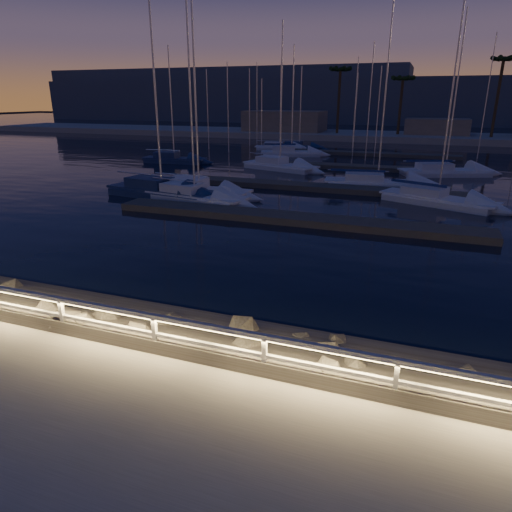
% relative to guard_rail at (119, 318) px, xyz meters
% --- Properties ---
extents(ground, '(400.00, 400.00, 0.00)m').
position_rel_guard_rail_xyz_m(ground, '(0.07, 0.00, -0.77)').
color(ground, '#A9A398').
rests_on(ground, ground).
extents(harbor_water, '(400.00, 440.00, 0.60)m').
position_rel_guard_rail_xyz_m(harbor_water, '(0.07, 31.22, -1.74)').
color(harbor_water, black).
rests_on(harbor_water, ground).
extents(guard_rail, '(44.11, 0.12, 1.06)m').
position_rel_guard_rail_xyz_m(guard_rail, '(0.00, 0.00, 0.00)').
color(guard_rail, silver).
rests_on(guard_rail, ground).
extents(riprap, '(30.03, 3.02, 1.38)m').
position_rel_guard_rail_xyz_m(riprap, '(1.40, 1.50, -0.99)').
color(riprap, '#635D54').
rests_on(riprap, ground).
extents(floating_docks, '(22.00, 36.00, 0.40)m').
position_rel_guard_rail_xyz_m(floating_docks, '(0.07, 32.50, -1.17)').
color(floating_docks, '#575048').
rests_on(floating_docks, ground).
extents(far_shore, '(160.00, 14.00, 5.20)m').
position_rel_guard_rail_xyz_m(far_shore, '(-0.06, 74.05, -0.48)').
color(far_shore, '#A9A398').
rests_on(far_shore, ground).
extents(palm_left, '(3.00, 3.00, 11.20)m').
position_rel_guard_rail_xyz_m(palm_left, '(-7.93, 72.00, 9.36)').
color(palm_left, '#4B3B23').
rests_on(palm_left, ground).
extents(palm_center, '(3.00, 3.00, 9.70)m').
position_rel_guard_rail_xyz_m(palm_center, '(2.07, 73.00, 8.01)').
color(palm_center, '#4B3B23').
rests_on(palm_center, ground).
extents(palm_right, '(3.00, 3.00, 12.20)m').
position_rel_guard_rail_xyz_m(palm_right, '(16.07, 72.00, 10.26)').
color(palm_right, '#4B3B23').
rests_on(palm_right, ground).
extents(distant_hills, '(230.00, 37.50, 18.00)m').
position_rel_guard_rail_xyz_m(distant_hills, '(-22.06, 133.69, 3.96)').
color(distant_hills, '#3A455A').
rests_on(distant_hills, ground).
extents(sailboat_a, '(7.89, 2.76, 13.30)m').
position_rel_guard_rail_xyz_m(sailboat_a, '(-8.42, 20.64, -0.91)').
color(sailboat_a, silver).
rests_on(sailboat_a, ground).
extents(sailboat_b, '(8.07, 3.66, 13.29)m').
position_rel_guard_rail_xyz_m(sailboat_b, '(-7.85, 18.87, -0.93)').
color(sailboat_b, silver).
rests_on(sailboat_b, ground).
extents(sailboat_e, '(7.18, 2.72, 12.02)m').
position_rel_guard_rail_xyz_m(sailboat_e, '(-19.17, 35.74, -0.94)').
color(sailboat_e, navy).
rests_on(sailboat_e, ground).
extents(sailboat_f, '(8.98, 3.86, 14.83)m').
position_rel_guard_rail_xyz_m(sailboat_f, '(-10.90, 19.56, -0.90)').
color(sailboat_f, navy).
rests_on(sailboat_f, ground).
extents(sailboat_g, '(7.88, 4.92, 13.01)m').
position_rel_guard_rail_xyz_m(sailboat_g, '(7.95, 23.86, -0.96)').
color(sailboat_g, silver).
rests_on(sailboat_g, ground).
extents(sailboat_h, '(8.59, 3.59, 14.11)m').
position_rel_guard_rail_xyz_m(sailboat_h, '(3.40, 28.77, -0.96)').
color(sailboat_h, silver).
rests_on(sailboat_h, ground).
extents(sailboat_i, '(7.68, 4.23, 12.70)m').
position_rel_guard_rail_xyz_m(sailboat_i, '(-8.75, 46.02, -0.92)').
color(sailboat_i, silver).
rests_on(sailboat_i, ground).
extents(sailboat_j, '(8.27, 4.68, 13.61)m').
position_rel_guard_rail_xyz_m(sailboat_j, '(-6.73, 35.04, -0.93)').
color(sailboat_j, silver).
rests_on(sailboat_j, ground).
extents(sailboat_k, '(8.53, 5.15, 14.03)m').
position_rel_guard_rail_xyz_m(sailboat_k, '(8.65, 36.74, -0.94)').
color(sailboat_k, silver).
rests_on(sailboat_k, ground).
extents(sailboat_m, '(6.37, 2.13, 10.79)m').
position_rel_guard_rail_xyz_m(sailboat_m, '(-9.74, 53.47, -0.97)').
color(sailboat_m, navy).
rests_on(sailboat_m, ground).
extents(sailboat_n, '(6.94, 3.20, 11.41)m').
position_rel_guard_rail_xyz_m(sailboat_n, '(-12.12, 52.04, -0.97)').
color(sailboat_n, silver).
rests_on(sailboat_n, ground).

